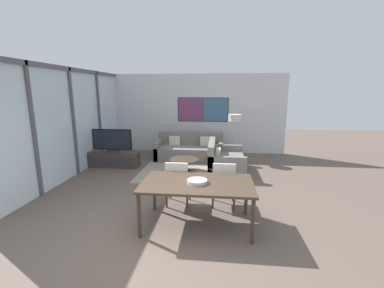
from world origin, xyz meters
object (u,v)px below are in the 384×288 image
object	(u,v)px
tv_console	(113,159)
coffee_table	(184,162)
dining_table	(197,186)
fruit_bowl	(197,181)
dining_chair_centre	(224,182)
sofa_main	(190,150)
sofa_side	(223,162)
floor_lamp	(235,121)
television	(112,141)
dining_chair_left	(178,181)

from	to	relation	value
tv_console	coffee_table	bearing A→B (deg)	-5.09
dining_table	fruit_bowl	world-z (taller)	fruit_bowl
dining_table	dining_chair_centre	world-z (taller)	dining_chair_centre
sofa_main	dining_chair_centre	world-z (taller)	dining_chair_centre
sofa_side	floor_lamp	xyz separation A→B (m)	(0.36, 1.23, 1.02)
sofa_main	dining_chair_centre	size ratio (longest dim) A/B	2.42
dining_chair_centre	television	bearing A→B (deg)	143.93
tv_console	sofa_side	xyz separation A→B (m)	(3.23, -0.07, 0.05)
sofa_main	fruit_bowl	world-z (taller)	sofa_main
sofa_main	sofa_side	xyz separation A→B (m)	(1.09, -1.25, -0.00)
dining_chair_left	dining_chair_centre	xyz separation A→B (m)	(0.89, 0.04, 0.00)
sofa_main	television	bearing A→B (deg)	-151.03
dining_chair_centre	floor_lamp	size ratio (longest dim) A/B	0.61
television	coffee_table	world-z (taller)	television
tv_console	sofa_main	bearing A→B (deg)	28.99
sofa_side	coffee_table	size ratio (longest dim) A/B	1.85
tv_console	sofa_main	world-z (taller)	sofa_main
dining_chair_centre	fruit_bowl	distance (m)	0.95
television	dining_table	xyz separation A→B (m)	(2.77, -3.09, -0.09)
tv_console	dining_chair_left	world-z (taller)	dining_chair_left
sofa_main	fruit_bowl	bearing A→B (deg)	-81.74
television	sofa_main	size ratio (longest dim) A/B	0.54
tv_console	television	bearing A→B (deg)	90.00
sofa_side	dining_chair_left	bearing A→B (deg)	158.52
dining_table	dining_chair_centre	size ratio (longest dim) A/B	2.02
dining_table	coffee_table	bearing A→B (deg)	102.16
dining_chair_centre	fruit_bowl	size ratio (longest dim) A/B	2.73
coffee_table	tv_console	bearing A→B (deg)	174.91
tv_console	sofa_side	distance (m)	3.23
floor_lamp	sofa_side	bearing A→B (deg)	-106.19
television	dining_table	size ratio (longest dim) A/B	0.65
television	sofa_side	bearing A→B (deg)	-1.22
sofa_main	floor_lamp	world-z (taller)	floor_lamp
dining_chair_left	floor_lamp	world-z (taller)	floor_lamp
dining_chair_left	tv_console	bearing A→B (deg)	134.31
sofa_side	dining_table	xyz separation A→B (m)	(-0.46, -3.02, 0.42)
sofa_main	floor_lamp	bearing A→B (deg)	-0.92
sofa_main	dining_chair_left	bearing A→B (deg)	-87.10
dining_table	fruit_bowl	size ratio (longest dim) A/B	5.51
tv_console	sofa_main	distance (m)	2.45
dining_table	sofa_main	bearing A→B (deg)	98.31
dining_chair_centre	tv_console	bearing A→B (deg)	143.94
television	sofa_main	bearing A→B (deg)	28.97
dining_table	floor_lamp	distance (m)	4.37
dining_chair_centre	fruit_bowl	xyz separation A→B (m)	(-0.44, -0.79, 0.28)
dining_table	floor_lamp	xyz separation A→B (m)	(0.82, 4.25, 0.60)
tv_console	television	world-z (taller)	television
dining_chair_centre	floor_lamp	world-z (taller)	floor_lamp
fruit_bowl	floor_lamp	distance (m)	4.39
coffee_table	dining_chair_left	size ratio (longest dim) A/B	0.93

